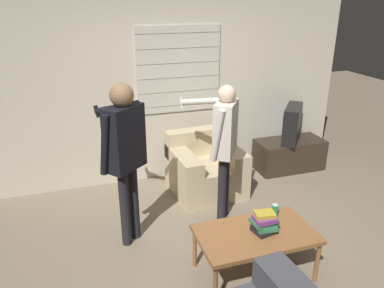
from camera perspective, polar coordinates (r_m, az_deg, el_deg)
The scene contains 11 objects.
ground_plane at distance 3.90m, azimuth 4.31°, elevation -17.24°, with size 16.00×16.00×0.00m, color #7F705B.
wall_back at distance 5.10m, azimuth -3.87°, elevation 8.46°, with size 5.20×0.08×2.55m.
armchair_beige at distance 4.96m, azimuth 1.96°, elevation -3.77°, with size 0.92×0.89×0.78m.
coffee_table at distance 3.53m, azimuth 9.67°, elevation -13.70°, with size 1.06×0.62×0.46m.
tv_stand at distance 5.80m, azimuth 14.56°, elevation -1.55°, with size 1.00×0.48×0.45m.
tv at distance 5.63m, azimuth 15.00°, elevation 3.02°, with size 0.54×0.60×0.52m.
person_left_standing at distance 3.69m, azimuth -10.29°, elevation -0.27°, with size 0.50×0.83×1.71m.
person_right_standing at distance 4.10m, azimuth 4.90°, elevation 0.97°, with size 0.56×0.76×1.59m.
book_stack at distance 3.48m, azimuth 11.00°, elevation -11.71°, with size 0.24×0.21×0.20m.
soda_can at distance 3.74m, azimuth 12.49°, elevation -9.85°, with size 0.07×0.07×0.13m.
spare_remote at distance 3.77m, azimuth 11.64°, elevation -10.39°, with size 0.06×0.13×0.02m.
Camera 1 is at (-1.20, -2.79, 2.45)m, focal length 35.00 mm.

